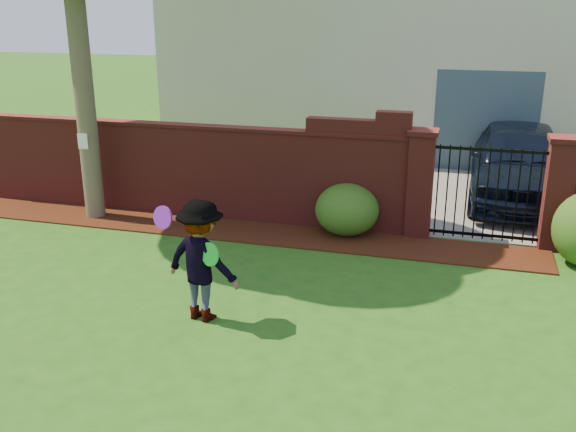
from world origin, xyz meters
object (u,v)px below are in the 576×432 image
(frisbee_purple, at_px, (163,217))
(frisbee_green, at_px, (210,254))
(car, at_px, (519,165))
(man, at_px, (200,261))

(frisbee_purple, bearing_deg, frisbee_green, -16.57)
(frisbee_purple, distance_m, frisbee_green, 0.81)
(car, bearing_deg, frisbee_green, -119.99)
(car, height_order, man, same)
(car, height_order, frisbee_green, car)
(car, distance_m, man, 7.65)
(man, distance_m, frisbee_purple, 0.72)
(car, relative_size, frisbee_green, 15.77)
(frisbee_purple, bearing_deg, car, 53.85)
(frisbee_purple, bearing_deg, man, -5.31)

